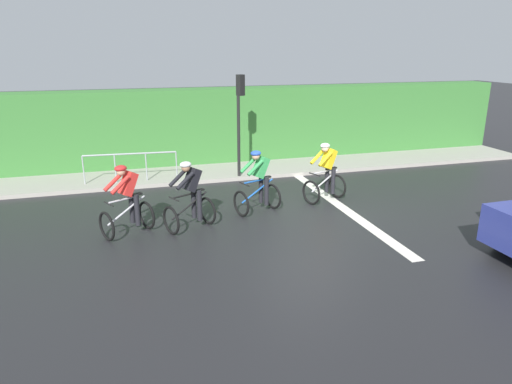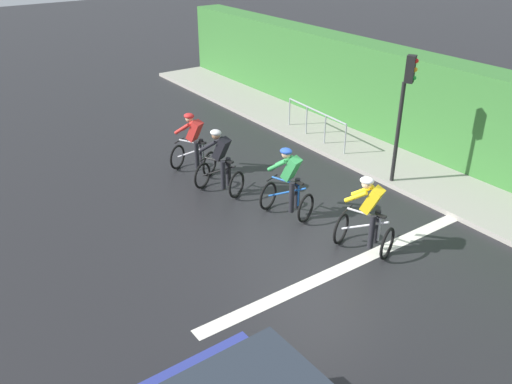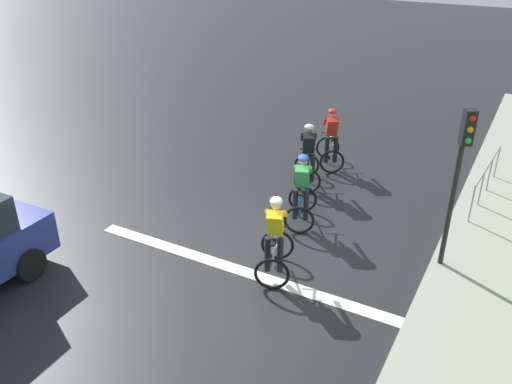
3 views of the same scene
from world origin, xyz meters
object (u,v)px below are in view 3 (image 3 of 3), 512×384
cyclist_second (308,157)px  pedestrian_railing_kerbside (487,174)px  cyclist_mid (302,192)px  cyclist_lead (331,140)px  cyclist_fourth (275,240)px  traffic_light_near_crossing (459,168)px

cyclist_second → pedestrian_railing_kerbside: size_ratio=0.58×
cyclist_mid → cyclist_lead: bearing=100.3°
cyclist_fourth → pedestrian_railing_kerbside: (3.13, 5.19, -0.04)m
cyclist_lead → cyclist_mid: same height
cyclist_fourth → traffic_light_near_crossing: bearing=31.6°
cyclist_second → traffic_light_near_crossing: 4.68m
cyclist_mid → cyclist_fourth: size_ratio=1.00×
cyclist_fourth → traffic_light_near_crossing: size_ratio=0.50×
cyclist_mid → pedestrian_railing_kerbside: cyclist_mid is taller
cyclist_fourth → cyclist_mid: bearing=100.4°
cyclist_second → cyclist_mid: bearing=-70.5°
cyclist_second → pedestrian_railing_kerbside: cyclist_second is taller
cyclist_lead → cyclist_second: 1.43m
cyclist_mid → traffic_light_near_crossing: traffic_light_near_crossing is taller
traffic_light_near_crossing → pedestrian_railing_kerbside: traffic_light_near_crossing is taller
cyclist_lead → traffic_light_near_crossing: 5.46m
cyclist_fourth → cyclist_lead: bearing=100.3°
cyclist_mid → traffic_light_near_crossing: size_ratio=0.50×
cyclist_lead → cyclist_fourth: bearing=-79.7°
cyclist_mid → cyclist_fourth: same height
cyclist_second → cyclist_lead: bearing=87.4°
cyclist_lead → traffic_light_near_crossing: bearing=-43.6°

